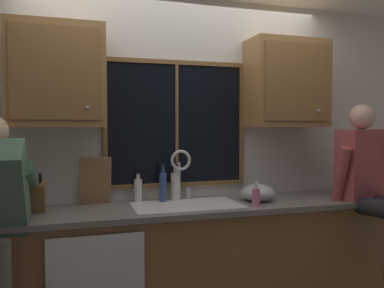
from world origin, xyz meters
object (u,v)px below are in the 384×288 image
(mixing_bowl, at_px, (258,193))
(bottle_tall_clear, at_px, (138,190))
(bottle_amber_small, at_px, (163,186))
(soap_dispenser, at_px, (256,197))
(cutting_board, at_px, (96,181))
(bottle_green_glass, at_px, (176,185))
(person_sitting_on_counter, at_px, (370,178))
(knife_block, at_px, (36,197))

(mixing_bowl, distance_m, bottle_tall_clear, 0.94)
(bottle_amber_small, bearing_deg, soap_dispenser, -30.28)
(soap_dispenser, bearing_deg, cutting_board, 160.57)
(bottle_green_glass, height_order, bottle_amber_small, bottle_amber_small)
(bottle_green_glass, bearing_deg, soap_dispenser, -38.60)
(bottle_amber_small, bearing_deg, bottle_green_glass, 20.65)
(person_sitting_on_counter, relative_size, mixing_bowl, 4.61)
(knife_block, bearing_deg, cutting_board, 23.58)
(knife_block, xyz_separation_m, bottle_amber_small, (0.91, 0.14, 0.01))
(knife_block, xyz_separation_m, mixing_bowl, (1.63, -0.04, -0.05))
(bottle_green_glass, distance_m, bottle_tall_clear, 0.30)
(soap_dispenser, bearing_deg, bottle_amber_small, 149.72)
(cutting_board, bearing_deg, person_sitting_on_counter, -13.16)
(knife_block, xyz_separation_m, soap_dispenser, (1.53, -0.22, -0.04))
(cutting_board, relative_size, bottle_green_glass, 1.30)
(knife_block, xyz_separation_m, cutting_board, (0.40, 0.18, 0.07))
(knife_block, height_order, soap_dispenser, knife_block)
(knife_block, distance_m, bottle_amber_small, 0.92)
(person_sitting_on_counter, xyz_separation_m, knife_block, (-2.47, 0.31, -0.08))
(mixing_bowl, bearing_deg, bottle_green_glass, 159.67)
(person_sitting_on_counter, height_order, soap_dispenser, person_sitting_on_counter)
(bottle_green_glass, relative_size, bottle_amber_small, 0.96)
(mixing_bowl, relative_size, bottle_tall_clear, 1.18)
(cutting_board, distance_m, bottle_amber_small, 0.51)
(person_sitting_on_counter, relative_size, bottle_tall_clear, 5.45)
(bottle_amber_small, bearing_deg, bottle_tall_clear, 165.37)
(knife_block, distance_m, soap_dispenser, 1.55)
(soap_dispenser, distance_m, bottle_green_glass, 0.65)
(soap_dispenser, relative_size, bottle_green_glass, 0.64)
(mixing_bowl, height_order, bottle_green_glass, bottle_green_glass)
(person_sitting_on_counter, bearing_deg, mixing_bowl, 162.49)
(person_sitting_on_counter, bearing_deg, cutting_board, 166.84)
(person_sitting_on_counter, xyz_separation_m, bottle_amber_small, (-1.56, 0.45, -0.06))
(person_sitting_on_counter, relative_size, bottle_amber_small, 4.33)
(bottle_amber_small, bearing_deg, person_sitting_on_counter, -16.00)
(cutting_board, height_order, bottle_amber_small, cutting_board)
(knife_block, bearing_deg, bottle_tall_clear, 14.63)
(soap_dispenser, xyz_separation_m, bottle_amber_small, (-0.62, 0.36, 0.05))
(soap_dispenser, height_order, bottle_green_glass, bottle_green_glass)
(bottle_tall_clear, bearing_deg, soap_dispenser, -26.98)
(person_sitting_on_counter, height_order, mixing_bowl, person_sitting_on_counter)
(person_sitting_on_counter, relative_size, knife_block, 3.92)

